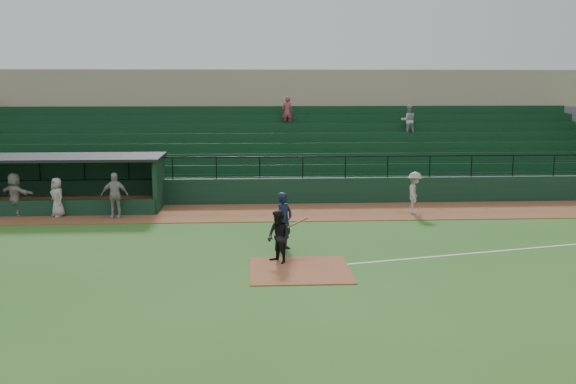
{
  "coord_description": "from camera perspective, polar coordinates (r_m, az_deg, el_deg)",
  "views": [
    {
      "loc": [
        -1.49,
        -19.88,
        5.49
      ],
      "look_at": [
        0.0,
        5.0,
        1.4
      ],
      "focal_mm": 40.82,
      "sensor_mm": 36.0,
      "label": 1
    }
  ],
  "objects": [
    {
      "name": "home_plate_dirt",
      "position": [
        19.71,
        1.05,
        -6.81
      ],
      "size": [
        3.0,
        3.0,
        0.03
      ],
      "primitive_type": "cube",
      "color": "brown",
      "rests_on": "ground"
    },
    {
      "name": "dugout_player_c",
      "position": [
        29.81,
        -22.68,
        -0.18
      ],
      "size": [
        1.75,
        1.3,
        1.83
      ],
      "primitive_type": "imported",
      "rotation": [
        0.0,
        0.0,
        2.63
      ],
      "color": "#9A9490",
      "rests_on": "warning_track"
    },
    {
      "name": "dugout_player_a",
      "position": [
        28.03,
        -14.88,
        -0.26
      ],
      "size": [
        1.12,
        0.49,
        1.89
      ],
      "primitive_type": "imported",
      "rotation": [
        0.0,
        0.0,
        0.02
      ],
      "color": "#A29E98",
      "rests_on": "warning_track"
    },
    {
      "name": "ground",
      "position": [
        20.68,
        0.84,
        -6.08
      ],
      "size": [
        90.0,
        90.0,
        0.0
      ],
      "primitive_type": "plane",
      "color": "#2A571C",
      "rests_on": "ground"
    },
    {
      "name": "dugout",
      "position": [
        30.85,
        -18.93,
        1.07
      ],
      "size": [
        8.9,
        3.2,
        2.42
      ],
      "color": "black",
      "rests_on": "ground"
    },
    {
      "name": "dugout_player_b",
      "position": [
        29.01,
        -19.46,
        -0.42
      ],
      "size": [
        0.93,
        0.94,
        1.64
      ],
      "primitive_type": "imported",
      "rotation": [
        0.0,
        0.0,
        -0.82
      ],
      "color": "#A6A19B",
      "rests_on": "warning_track"
    },
    {
      "name": "stadium_structure",
      "position": [
        36.51,
        -1.08,
        4.31
      ],
      "size": [
        38.0,
        13.08,
        6.4
      ],
      "color": "black",
      "rests_on": "ground"
    },
    {
      "name": "runner",
      "position": [
        28.46,
        10.98,
        -0.07
      ],
      "size": [
        0.96,
        1.3,
        1.8
      ],
      "primitive_type": "imported",
      "rotation": [
        0.0,
        0.0,
        1.3
      ],
      "color": "#A29C97",
      "rests_on": "warning_track"
    },
    {
      "name": "batter_at_plate",
      "position": [
        21.92,
        -0.33,
        -2.57
      ],
      "size": [
        1.2,
        0.85,
        1.95
      ],
      "color": "black",
      "rests_on": "ground"
    },
    {
      "name": "warning_track",
      "position": [
        28.45,
        -0.36,
        -1.78
      ],
      "size": [
        40.0,
        4.0,
        0.03
      ],
      "primitive_type": "cube",
      "color": "brown",
      "rests_on": "ground"
    },
    {
      "name": "umpire",
      "position": [
        20.28,
        -0.82,
        -3.95
      ],
      "size": [
        0.98,
        1.03,
        1.67
      ],
      "primitive_type": "imported",
      "rotation": [
        0.0,
        0.0,
        -0.96
      ],
      "color": "black",
      "rests_on": "ground"
    },
    {
      "name": "foul_line",
      "position": [
        23.76,
        20.29,
        -4.62
      ],
      "size": [
        17.49,
        4.44,
        0.01
      ],
      "primitive_type": "cube",
      "rotation": [
        0.0,
        0.0,
        0.24
      ],
      "color": "white",
      "rests_on": "ground"
    }
  ]
}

